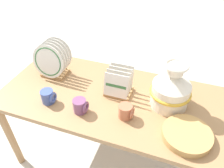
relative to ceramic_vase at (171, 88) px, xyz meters
name	(u,v)px	position (x,y,z in m)	size (l,w,h in m)	color
ground_plane	(112,155)	(-0.38, -0.05, -0.86)	(14.00, 14.00, 0.00)	beige
display_table	(112,104)	(-0.38, -0.05, -0.22)	(1.58, 0.74, 0.72)	#9E754C
ceramic_vase	(171,88)	(0.00, 0.00, 0.00)	(0.27, 0.27, 0.32)	silver
dish_rack_round_plates	(52,61)	(-0.89, 0.04, -0.01)	(0.26, 0.19, 0.28)	tan
dish_rack_square_plates	(119,85)	(-0.35, 0.00, -0.07)	(0.18, 0.17, 0.19)	tan
wicker_charger_stack	(187,135)	(0.14, -0.24, -0.11)	(0.28, 0.28, 0.04)	tan
mug_terracotta_glaze	(126,112)	(-0.23, -0.21, -0.09)	(0.09, 0.09, 0.09)	#B76647
mug_cobalt_glaze	(48,97)	(-0.76, -0.25, -0.09)	(0.09, 0.09, 0.09)	#42569E
mug_plum_glaze	(80,106)	(-0.52, -0.26, -0.09)	(0.09, 0.09, 0.09)	#7A4770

